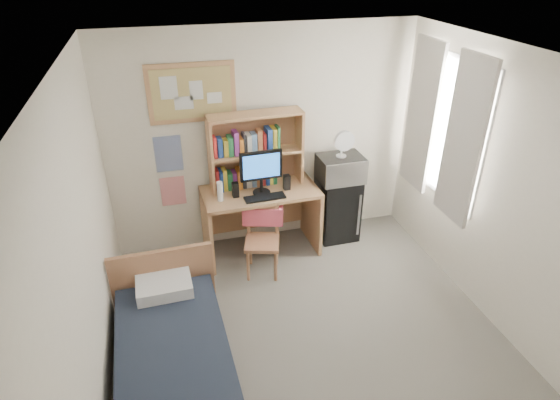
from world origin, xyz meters
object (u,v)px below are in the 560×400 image
object	(u,v)px
desk	(261,221)
microwave	(340,168)
bulletin_board	(192,93)
speaker_left	(235,190)
desk_chair	(262,242)
bed	(176,374)
mini_fridge	(337,207)
monitor	(261,173)
speaker_right	(287,182)
desk_fan	(342,145)

from	to	relation	value
desk	microwave	xyz separation A→B (m)	(1.00, 0.07, 0.54)
bulletin_board	speaker_left	distance (m)	1.14
desk_chair	microwave	distance (m)	1.31
microwave	desk_chair	bearing A→B (deg)	-155.87
bulletin_board	desk	distance (m)	1.67
desk	speaker_left	bearing A→B (deg)	-168.69
bed	desk_chair	bearing A→B (deg)	52.25
bed	microwave	world-z (taller)	microwave
desk	mini_fridge	bearing A→B (deg)	3.00
mini_fridge	speaker_left	size ratio (longest dim) A/B	4.74
bulletin_board	mini_fridge	size ratio (longest dim) A/B	1.17
monitor	speaker_right	size ratio (longest dim) A/B	2.86
bulletin_board	bed	xyz separation A→B (m)	(-0.50, -2.21, -1.67)
mini_fridge	monitor	xyz separation A→B (m)	(-1.00, -0.15, 0.68)
desk_chair	desk_fan	bearing A→B (deg)	41.16
speaker_left	bed	bearing A→B (deg)	-117.44
desk	desk_fan	distance (m)	1.31
mini_fridge	desk_fan	distance (m)	0.86
desk	speaker_left	world-z (taller)	speaker_left
bed	desk_fan	bearing A→B (deg)	40.68
desk	bed	distance (m)	2.20
desk_chair	monitor	world-z (taller)	monitor
bed	mini_fridge	bearing A→B (deg)	40.97
speaker_left	microwave	xyz separation A→B (m)	(1.30, 0.14, 0.04)
desk	bed	world-z (taller)	desk
speaker_right	desk_fan	distance (m)	0.79
speaker_right	monitor	bearing A→B (deg)	-180.00
mini_fridge	microwave	distance (m)	0.55
mini_fridge	desk_fan	bearing A→B (deg)	-90.00
bed	microwave	bearing A→B (deg)	40.68
desk_chair	speaker_left	distance (m)	0.65
monitor	speaker_left	distance (m)	0.34
mini_fridge	microwave	size ratio (longest dim) A/B	1.54
desk	mini_fridge	size ratio (longest dim) A/B	1.65
bulletin_board	microwave	bearing A→B (deg)	-9.10
monitor	microwave	xyz separation A→B (m)	(1.00, 0.13, -0.13)
bulletin_board	speaker_right	xyz separation A→B (m)	(0.95, -0.38, -1.00)
desk_chair	speaker_left	xyz separation A→B (m)	(-0.21, 0.35, 0.50)
mini_fridge	microwave	xyz separation A→B (m)	(0.00, -0.02, 0.55)
desk_chair	microwave	bearing A→B (deg)	41.16
bulletin_board	desk_fan	xyz separation A→B (m)	(1.65, -0.26, -0.66)
bulletin_board	microwave	world-z (taller)	bulletin_board
desk_chair	mini_fridge	xyz separation A→B (m)	(1.09, 0.52, -0.01)
mini_fridge	speaker_right	distance (m)	0.88
desk	bed	bearing A→B (deg)	-123.68
desk	speaker_right	size ratio (longest dim) A/B	7.48
monitor	microwave	distance (m)	1.02
desk	monitor	bearing A→B (deg)	-90.00
bed	bulletin_board	bearing A→B (deg)	75.76
bulletin_board	desk	size ratio (longest dim) A/B	0.71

